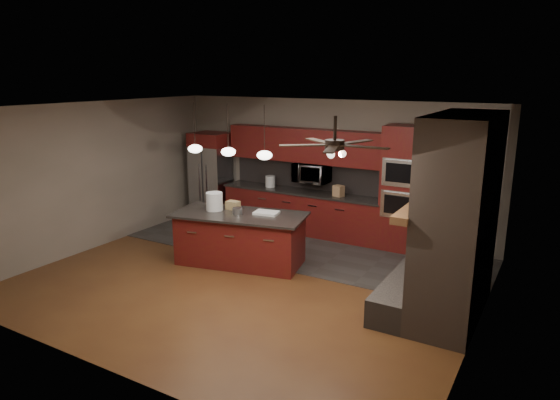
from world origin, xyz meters
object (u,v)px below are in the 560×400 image
Objects in this scene: white_bucket at (214,201)px; counter_bucket at (270,181)px; microwave at (312,173)px; paint_can at (237,211)px; refrigerator at (212,176)px; counter_box at (339,191)px; paint_tray at (266,213)px; cardboard_box at (233,205)px; kitchen_island at (240,238)px; oven_tower at (404,189)px.

counter_bucket is (-0.17, 2.21, -0.06)m from white_bucket.
paint_can is (-0.30, -2.27, -0.32)m from microwave.
refrigerator is 3.16m from counter_box.
counter_bucket is (-0.68, 2.22, 0.04)m from paint_can.
refrigerator is (-2.51, -0.13, -0.30)m from microwave.
paint_tray is (0.94, 0.25, -0.14)m from white_bucket.
white_bucket is at bearing -175.39° from paint_tray.
cardboard_box is (-0.57, -2.03, -0.31)m from microwave.
cardboard_box is 1.04× the size of counter_box.
paint_can is 2.37m from counter_box.
cardboard_box reaches higher than kitchen_island.
oven_tower reaches higher than microwave.
cardboard_box is at bearing 132.43° from kitchen_island.
kitchen_island is 10.23× the size of counter_bucket.
microwave is at bearing 70.34° from kitchen_island.
oven_tower reaches higher than counter_bucket.
refrigerator reaches higher than counter_box.
refrigerator is 0.81× the size of kitchen_island.
white_bucket reaches higher than counter_box.
cardboard_box is at bearing 138.30° from paint_can.
refrigerator is at bearing -177.00° from microwave.
white_bucket is 0.34m from cardboard_box.
white_bucket reaches higher than kitchen_island.
white_bucket is (-0.81, -2.26, -0.22)m from microwave.
counter_box is at bearing 58.63° from cardboard_box.
refrigerator reaches higher than microwave.
white_bucket is 1.39× the size of cardboard_box.
microwave is 2.40m from kitchen_island.
refrigerator is at bearing 124.26° from kitchen_island.
kitchen_island is (-0.29, -2.23, -0.84)m from microwave.
counter_bucket is at bearing -177.08° from microwave.
white_bucket is 0.52m from paint_can.
kitchen_island is 10.77× the size of cardboard_box.
white_bucket is 1.33× the size of counter_bucket.
paint_can is at bearing -158.85° from paint_tray.
kitchen_island is 0.81m from white_bucket.
counter_bucket is at bearing 102.73° from cardboard_box.
white_bucket is at bearing 178.48° from paint_can.
paint_can reaches higher than kitchen_island.
white_bucket is 2.61m from counter_box.
cardboard_box is 2.03m from counter_bucket.
counter_bucket is at bearing 94.41° from white_bucket.
paint_can is at bearing -97.54° from microwave.
counter_bucket reaches higher than counter_box.
cardboard_box is (-0.28, 0.20, 0.53)m from kitchen_island.
counter_box is (1.47, 2.16, -0.07)m from white_bucket.
paint_can is at bearing -121.72° from kitchen_island.
counter_bucket reaches higher than cardboard_box.
counter_bucket reaches higher than paint_can.
counter_box reaches higher than paint_tray.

